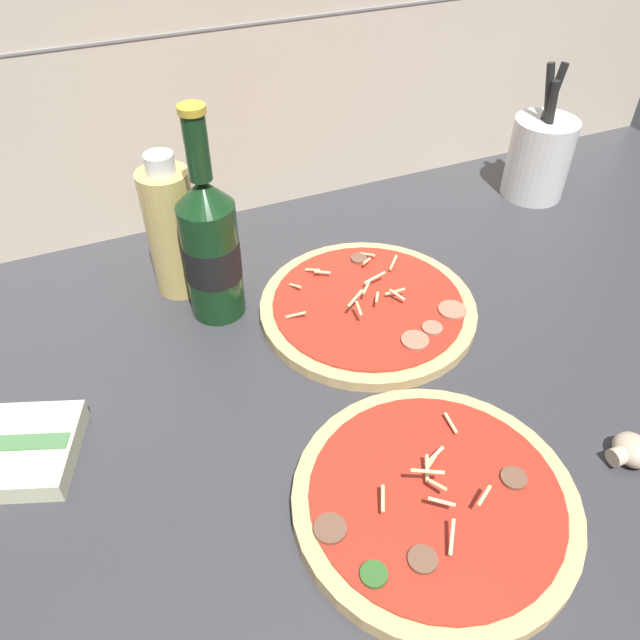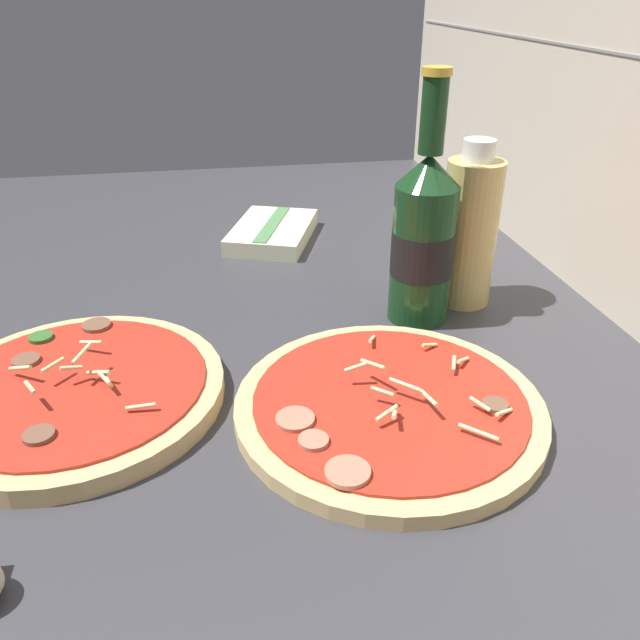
# 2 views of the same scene
# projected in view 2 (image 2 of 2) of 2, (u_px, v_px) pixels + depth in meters

# --- Properties ---
(counter_slab) EXTENTS (1.60, 0.90, 0.03)m
(counter_slab) POSITION_uv_depth(u_px,v_px,m) (219.00, 394.00, 0.61)
(counter_slab) COLOR #38383D
(counter_slab) RESTS_ON ground
(pizza_near) EXTENTS (0.27, 0.27, 0.05)m
(pizza_near) POSITION_uv_depth(u_px,v_px,m) (76.00, 392.00, 0.57)
(pizza_near) COLOR tan
(pizza_near) RESTS_ON counter_slab
(pizza_far) EXTENTS (0.28, 0.28, 0.04)m
(pizza_far) POSITION_uv_depth(u_px,v_px,m) (389.00, 406.00, 0.56)
(pizza_far) COLOR tan
(pizza_far) RESTS_ON counter_slab
(beer_bottle) EXTENTS (0.07, 0.07, 0.27)m
(beer_bottle) POSITION_uv_depth(u_px,v_px,m) (423.00, 237.00, 0.68)
(beer_bottle) COLOR #143819
(beer_bottle) RESTS_ON counter_slab
(oil_bottle) EXTENTS (0.06, 0.06, 0.19)m
(oil_bottle) POSITION_uv_depth(u_px,v_px,m) (469.00, 231.00, 0.72)
(oil_bottle) COLOR #D6B766
(oil_bottle) RESTS_ON counter_slab
(dish_towel) EXTENTS (0.19, 0.16, 0.03)m
(dish_towel) POSITION_uv_depth(u_px,v_px,m) (273.00, 232.00, 0.93)
(dish_towel) COLOR beige
(dish_towel) RESTS_ON counter_slab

